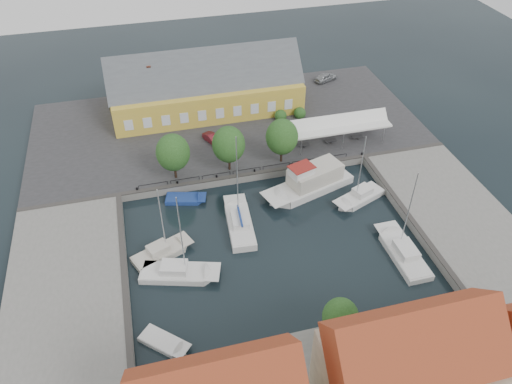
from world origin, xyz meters
TOP-DOWN VIEW (x-y plane):
  - ground at (0.00, 0.00)m, footprint 140.00×140.00m
  - north_quay at (0.00, 23.00)m, footprint 56.00×26.00m
  - west_quay at (-22.00, -2.00)m, footprint 12.00×24.00m
  - east_quay at (22.00, -2.00)m, footprint 12.00×24.00m
  - quay_edge_fittings at (0.02, 4.75)m, footprint 56.00×24.72m
  - warehouse at (-2.60, 28.36)m, footprint 28.56×14.00m
  - tent_canopy at (14.00, 14.50)m, footprint 14.00×4.00m
  - quay_trees at (-2.00, 12.00)m, footprint 18.20×4.20m
  - car_silver at (19.01, 32.37)m, footprint 4.44×3.00m
  - car_red at (-2.96, 18.75)m, footprint 2.57×3.77m
  - center_sailboat at (-2.98, 2.10)m, footprint 3.39×9.24m
  - trawler at (7.29, 6.59)m, footprint 12.58×7.06m
  - east_boat_a at (12.54, 3.13)m, footprint 7.30×4.74m
  - east_boat_c at (13.24, -6.86)m, footprint 2.88×8.94m
  - west_boat_b at (-12.30, -0.22)m, footprint 7.10×4.79m
  - west_boat_c at (-10.91, -3.57)m, footprint 8.71×4.96m
  - launch_sw at (-13.30, -11.48)m, footprint 4.81×4.67m
  - launch_nw at (-8.45, 8.43)m, footprint 5.28×3.16m

SIDE VIEW (x-z plane):
  - ground at x=0.00m, z-range 0.00..0.00m
  - launch_nw at x=-8.45m, z-range -0.35..0.53m
  - launch_sw at x=-13.30m, z-range -0.40..0.58m
  - east_boat_c at x=13.24m, z-range -5.38..5.90m
  - west_boat_b at x=-12.30m, z-range -4.51..5.03m
  - west_boat_c at x=-10.91m, z-range -5.41..5.93m
  - east_boat_a at x=12.54m, z-range -4.80..5.33m
  - center_sailboat at x=-2.98m, z-range -5.85..6.58m
  - north_quay at x=0.00m, z-range 0.00..1.00m
  - west_quay at x=-22.00m, z-range 0.00..1.00m
  - east_quay at x=22.00m, z-range 0.00..1.00m
  - trawler at x=7.29m, z-range -1.48..3.52m
  - quay_edge_fittings at x=0.02m, z-range 0.86..1.26m
  - car_red at x=-2.96m, z-range 1.00..2.18m
  - car_silver at x=19.01m, z-range 1.00..2.40m
  - tent_canopy at x=14.00m, z-range 2.27..5.10m
  - warehouse at x=-2.60m, z-range -0.35..9.20m
  - quay_trees at x=-2.00m, z-range 1.73..8.03m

